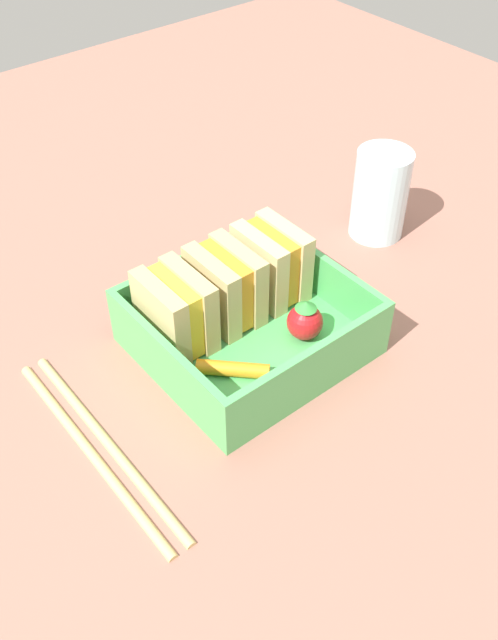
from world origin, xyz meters
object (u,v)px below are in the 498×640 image
object	(u,v)px
strawberry_far_left	(305,321)
drinking_glass	(380,194)
sandwich_left	(176,312)
sandwich_center_left	(225,286)
carrot_stick_far_left	(233,369)
sandwich_center	(271,262)
chopstick_pair	(99,446)

from	to	relation	value
strawberry_far_left	drinking_glass	world-z (taller)	drinking_glass
sandwich_left	drinking_glass	size ratio (longest dim) A/B	0.72
strawberry_far_left	drinking_glass	distance (cm)	17.19
sandwich_center_left	sandwich_left	bearing A→B (deg)	180.00
drinking_glass	carrot_stick_far_left	bearing A→B (deg)	-162.95
carrot_stick_far_left	sandwich_center	bearing A→B (deg)	33.43
sandwich_left	sandwich_center_left	distance (cm)	4.66
sandwich_center	carrot_stick_far_left	distance (cm)	10.17
strawberry_far_left	drinking_glass	bearing A→B (deg)	24.46
strawberry_far_left	chopstick_pair	distance (cm)	17.69
sandwich_left	sandwich_center_left	size ratio (longest dim) A/B	1.00
sandwich_center_left	sandwich_center	bearing A→B (deg)	0.00
drinking_glass	sandwich_center	bearing A→B (deg)	-174.23
sandwich_left	drinking_glass	world-z (taller)	drinking_glass
chopstick_pair	strawberry_far_left	bearing A→B (deg)	-4.61
sandwich_center_left	carrot_stick_far_left	xyz separation A→B (cm)	(-3.59, -5.44, -2.43)
strawberry_far_left	chopstick_pair	bearing A→B (deg)	175.39
carrot_stick_far_left	chopstick_pair	distance (cm)	10.82
sandwich_left	strawberry_far_left	bearing A→B (deg)	-35.69
sandwich_left	chopstick_pair	bearing A→B (deg)	-156.09
chopstick_pair	sandwich_center_left	bearing A→B (deg)	16.62
sandwich_center_left	sandwich_center	size ratio (longest dim) A/B	1.00
sandwich_left	strawberry_far_left	distance (cm)	9.82
sandwich_center	carrot_stick_far_left	bearing A→B (deg)	-146.57
sandwich_center	drinking_glass	world-z (taller)	drinking_glass
carrot_stick_far_left	chopstick_pair	xyz separation A→B (cm)	(-10.66, 1.19, -1.41)
carrot_stick_far_left	chopstick_pair	world-z (taller)	carrot_stick_far_left
sandwich_center_left	chopstick_pair	size ratio (longest dim) A/B	0.30
drinking_glass	sandwich_left	bearing A→B (deg)	-176.51
carrot_stick_far_left	chopstick_pair	size ratio (longest dim) A/B	0.27
strawberry_far_left	chopstick_pair	world-z (taller)	strawberry_far_left
sandwich_left	chopstick_pair	distance (cm)	11.18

